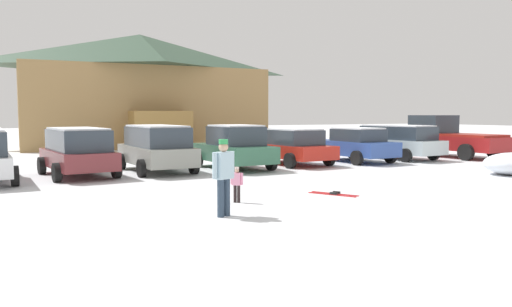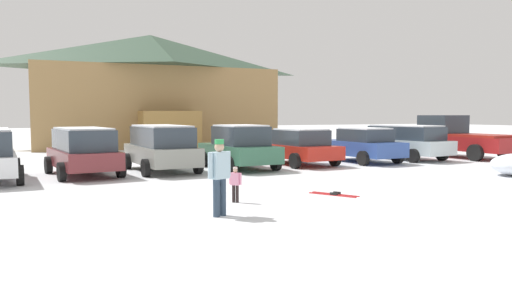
% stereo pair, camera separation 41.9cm
% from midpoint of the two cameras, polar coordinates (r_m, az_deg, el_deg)
% --- Properties ---
extents(ground, '(160.00, 160.00, 0.00)m').
position_cam_midpoint_polar(ground, '(10.25, 21.47, -8.22)').
color(ground, silver).
extents(ski_lodge, '(16.68, 11.28, 7.80)m').
position_cam_midpoint_polar(ski_lodge, '(36.55, -11.57, 7.17)').
color(ski_lodge, '#9B7848').
rests_on(ski_lodge, ground).
extents(parked_maroon_van, '(2.49, 4.34, 1.73)m').
position_cam_midpoint_polar(parked_maroon_van, '(18.81, -18.55, 0.38)').
color(parked_maroon_van, maroon).
rests_on(parked_maroon_van, ground).
extents(parked_grey_wagon, '(2.29, 4.58, 1.78)m').
position_cam_midpoint_polar(parked_grey_wagon, '(19.44, -10.17, 0.75)').
color(parked_grey_wagon, gray).
rests_on(parked_grey_wagon, ground).
extents(parked_green_coupe, '(2.35, 4.23, 1.78)m').
position_cam_midpoint_polar(parked_green_coupe, '(20.07, -1.34, 0.74)').
color(parked_green_coupe, '#32644A').
rests_on(parked_green_coupe, ground).
extents(parked_red_sedan, '(2.46, 4.25, 1.58)m').
position_cam_midpoint_polar(parked_red_sedan, '(21.79, 5.49, 0.81)').
color(parked_red_sedan, '#B22318').
rests_on(parked_red_sedan, ground).
extents(parked_blue_hatchback, '(2.33, 4.19, 1.59)m').
position_cam_midpoint_polar(parked_blue_hatchback, '(23.40, 12.59, 0.99)').
color(parked_blue_hatchback, '#304E99').
rests_on(parked_blue_hatchback, ground).
extents(parked_silver_wagon, '(2.55, 4.85, 1.68)m').
position_cam_midpoint_polar(parked_silver_wagon, '(25.41, 17.08, 1.39)').
color(parked_silver_wagon, silver).
rests_on(parked_silver_wagon, ground).
extents(pickup_truck, '(2.64, 5.89, 2.15)m').
position_cam_midpoint_polar(pickup_truck, '(27.68, 22.35, 1.68)').
color(pickup_truck, maroon).
rests_on(pickup_truck, ground).
extents(skier_adult_in_blue_parka, '(0.59, 0.37, 1.67)m').
position_cam_midpoint_polar(skier_adult_in_blue_parka, '(10.73, -3.09, -2.24)').
color(skier_adult_in_blue_parka, '#2D3E51').
rests_on(skier_adult_in_blue_parka, ground).
extents(skier_child_in_pink_snowsuit, '(0.25, 0.25, 0.89)m').
position_cam_midpoint_polar(skier_child_in_pink_snowsuit, '(12.46, -1.41, -3.33)').
color(skier_child_in_pink_snowsuit, black).
rests_on(skier_child_in_pink_snowsuit, ground).
extents(pair_of_skis, '(0.93, 1.37, 0.08)m').
position_cam_midpoint_polar(pair_of_skis, '(13.86, 9.78, -4.61)').
color(pair_of_skis, red).
rests_on(pair_of_skis, ground).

